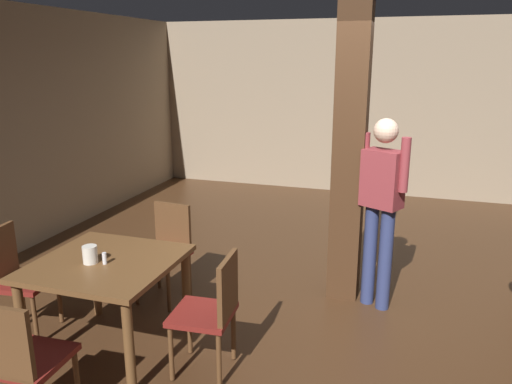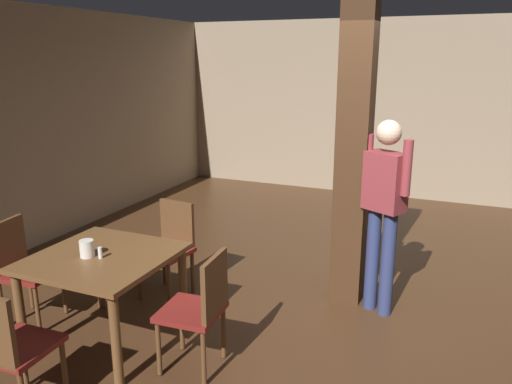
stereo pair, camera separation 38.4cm
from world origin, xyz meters
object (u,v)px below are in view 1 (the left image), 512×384
at_px(napkin_cup, 90,254).
at_px(chair_south, 21,358).
at_px(chair_north, 167,247).
at_px(standing_person, 381,201).
at_px(dining_table, 107,274).
at_px(chair_west, 16,275).
at_px(chair_east, 212,308).
at_px(salt_shaker, 105,258).

bearing_deg(napkin_cup, chair_south, -82.71).
relative_size(chair_north, standing_person, 0.52).
xyz_separation_m(dining_table, chair_west, (-0.87, -0.00, -0.12)).
bearing_deg(chair_south, chair_east, 46.87).
bearing_deg(chair_south, salt_shaker, 89.85).
distance_m(chair_south, salt_shaker, 0.92).
relative_size(napkin_cup, salt_shaker, 1.49).
distance_m(chair_west, salt_shaker, 0.95).
bearing_deg(chair_south, standing_person, 50.76).
bearing_deg(chair_west, napkin_cup, -4.99).
distance_m(dining_table, standing_person, 2.36).
xyz_separation_m(chair_north, standing_person, (1.88, 0.43, 0.50)).
bearing_deg(salt_shaker, chair_east, 1.53).
bearing_deg(dining_table, chair_north, 89.20).
bearing_deg(chair_east, chair_south, -133.13).
bearing_deg(salt_shaker, dining_table, 117.57).
height_order(chair_east, salt_shaker, chair_east).
bearing_deg(chair_west, dining_table, 0.13).
bearing_deg(salt_shaker, chair_south, -90.15).
bearing_deg(napkin_cup, chair_east, 2.19).
xyz_separation_m(chair_east, napkin_cup, (-0.95, -0.04, 0.30)).
bearing_deg(dining_table, chair_west, -179.87).
height_order(chair_west, salt_shaker, chair_west).
bearing_deg(dining_table, salt_shaker, -62.43).
distance_m(chair_east, standing_person, 1.79).
bearing_deg(standing_person, chair_east, -126.47).
xyz_separation_m(salt_shaker, standing_person, (1.86, 1.41, 0.22)).
xyz_separation_m(chair_south, chair_west, (-0.90, 0.93, 0.00)).
xyz_separation_m(dining_table, standing_person, (1.89, 1.35, 0.37)).
bearing_deg(standing_person, chair_north, -167.00).
relative_size(dining_table, salt_shaker, 11.50).
bearing_deg(chair_south, chair_west, 133.99).
relative_size(chair_east, napkin_cup, 6.76).
distance_m(dining_table, chair_north, 0.93).
relative_size(chair_south, salt_shaker, 10.10).
relative_size(chair_south, chair_north, 1.00).
bearing_deg(standing_person, napkin_cup, -144.26).
relative_size(napkin_cup, standing_person, 0.08).
height_order(chair_south, chair_east, same).
height_order(dining_table, chair_north, chair_north).
bearing_deg(napkin_cup, chair_north, 84.46).
xyz_separation_m(chair_north, napkin_cup, (-0.10, -0.99, 0.30)).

